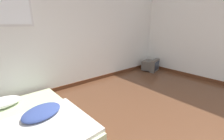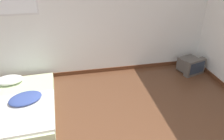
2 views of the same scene
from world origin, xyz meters
TOP-DOWN VIEW (x-y plane):
  - wall_back at (-0.01, 2.96)m, footprint 8.17×0.08m
  - mattress_bed at (-1.11, 1.87)m, footprint 1.32×1.89m
  - crt_tv at (2.51, 2.52)m, footprint 0.55×0.53m

SIDE VIEW (x-z plane):
  - mattress_bed at x=-1.11m, z-range -0.04..0.26m
  - crt_tv at x=2.51m, z-range -0.01..0.36m
  - wall_back at x=-0.01m, z-range -0.01..2.59m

